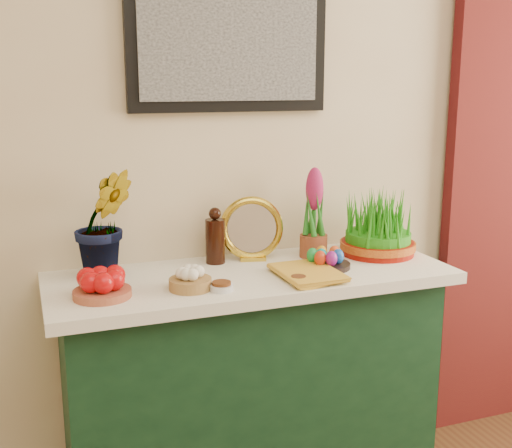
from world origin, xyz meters
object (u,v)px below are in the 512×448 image
(wheatgrass_sabzeh, at_px, (378,228))
(hyacinth_green, at_px, (103,205))
(mirror, at_px, (252,229))
(book, at_px, (281,275))
(sideboard, at_px, (251,393))

(wheatgrass_sabzeh, bearing_deg, hyacinth_green, 175.75)
(mirror, height_order, wheatgrass_sabzeh, mirror)
(hyacinth_green, xyz_separation_m, wheatgrass_sabzeh, (1.01, -0.08, -0.14))
(book, height_order, wheatgrass_sabzeh, wheatgrass_sabzeh)
(sideboard, relative_size, wheatgrass_sabzeh, 4.52)
(sideboard, distance_m, book, 0.50)
(mirror, bearing_deg, wheatgrass_sabzeh, -11.57)
(book, bearing_deg, sideboard, 112.80)
(hyacinth_green, xyz_separation_m, book, (0.54, -0.26, -0.23))
(sideboard, height_order, book, book)
(wheatgrass_sabzeh, bearing_deg, sideboard, -174.86)
(sideboard, bearing_deg, book, -66.14)
(sideboard, height_order, mirror, mirror)
(hyacinth_green, xyz_separation_m, mirror, (0.53, 0.02, -0.13))
(hyacinth_green, distance_m, wheatgrass_sabzeh, 1.03)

